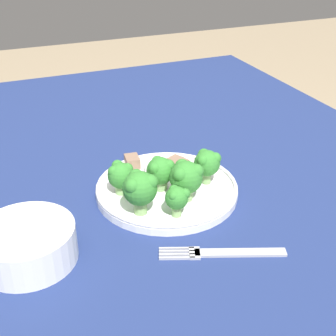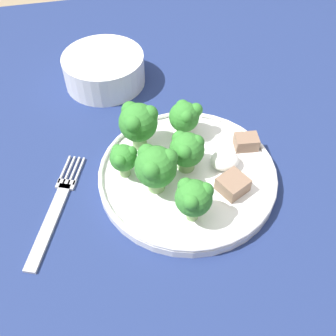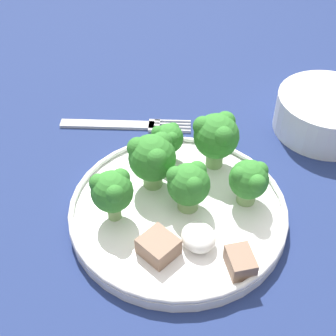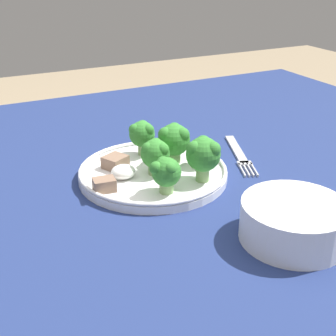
{
  "view_description": "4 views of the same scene",
  "coord_description": "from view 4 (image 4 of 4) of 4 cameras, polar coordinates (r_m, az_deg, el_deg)",
  "views": [
    {
      "loc": [
        -0.61,
        0.23,
        1.17
      ],
      "look_at": [
        -0.02,
        -0.01,
        0.81
      ],
      "focal_mm": 50.0,
      "sensor_mm": 36.0,
      "label": 1
    },
    {
      "loc": [
        -0.11,
        -0.33,
        1.16
      ],
      "look_at": [
        -0.04,
        -0.03,
        0.81
      ],
      "focal_mm": 42.0,
      "sensor_mm": 36.0,
      "label": 2
    },
    {
      "loc": [
        0.3,
        -0.14,
        1.14
      ],
      "look_at": [
        -0.03,
        -0.02,
        0.82
      ],
      "focal_mm": 50.0,
      "sensor_mm": 36.0,
      "label": 3
    },
    {
      "loc": [
        0.26,
        0.58,
        1.08
      ],
      "look_at": [
        -0.03,
        0.0,
        0.78
      ],
      "focal_mm": 50.0,
      "sensor_mm": 36.0,
      "label": 4
    }
  ],
  "objects": [
    {
      "name": "table",
      "position": [
        0.76,
        -2.07,
        -8.12
      ],
      "size": [
        1.34,
        1.03,
        0.76
      ],
      "color": "navy",
      "rests_on": "ground_plane"
    },
    {
      "name": "dinner_plate",
      "position": [
        0.73,
        -1.84,
        -0.56
      ],
      "size": [
        0.23,
        0.23,
        0.02
      ],
      "color": "white",
      "rests_on": "table"
    },
    {
      "name": "fork",
      "position": [
        0.82,
        8.68,
        1.65
      ],
      "size": [
        0.08,
        0.17,
        0.0
      ],
      "color": "#B2B2B7",
      "rests_on": "table"
    },
    {
      "name": "cream_bowl",
      "position": [
        0.59,
        15.06,
        -6.43
      ],
      "size": [
        0.13,
        0.13,
        0.05
      ],
      "color": "white",
      "rests_on": "table"
    },
    {
      "name": "broccoli_floret_near_rim_left",
      "position": [
        0.65,
        -0.47,
        -0.53
      ],
      "size": [
        0.04,
        0.04,
        0.05
      ],
      "color": "#7FA866",
      "rests_on": "dinner_plate"
    },
    {
      "name": "broccoli_floret_center_left",
      "position": [
        0.74,
        0.73,
        3.52
      ],
      "size": [
        0.05,
        0.05,
        0.06
      ],
      "color": "#7FA866",
      "rests_on": "dinner_plate"
    },
    {
      "name": "broccoli_floret_back_left",
      "position": [
        0.7,
        -1.56,
        1.76
      ],
      "size": [
        0.05,
        0.04,
        0.06
      ],
      "color": "#7FA866",
      "rests_on": "dinner_plate"
    },
    {
      "name": "broccoli_floret_front_left",
      "position": [
        0.68,
        4.32,
        1.73
      ],
      "size": [
        0.05,
        0.05,
        0.07
      ],
      "color": "#7FA866",
      "rests_on": "dinner_plate"
    },
    {
      "name": "broccoli_floret_center_back",
      "position": [
        0.77,
        -3.19,
        4.23
      ],
      "size": [
        0.04,
        0.04,
        0.06
      ],
      "color": "#7FA866",
      "rests_on": "dinner_plate"
    },
    {
      "name": "broccoli_floret_mid_cluster",
      "position": [
        0.74,
        4.19,
        2.55
      ],
      "size": [
        0.04,
        0.03,
        0.05
      ],
      "color": "#7FA866",
      "rests_on": "dinner_plate"
    },
    {
      "name": "meat_slice_front_slice",
      "position": [
        0.74,
        -6.45,
        0.74
      ],
      "size": [
        0.04,
        0.04,
        0.02
      ],
      "color": "#846651",
      "rests_on": "dinner_plate"
    },
    {
      "name": "meat_slice_middle_slice",
      "position": [
        0.67,
        -7.76,
        -2.04
      ],
      "size": [
        0.03,
        0.03,
        0.02
      ],
      "color": "#846651",
      "rests_on": "dinner_plate"
    },
    {
      "name": "sauce_dollop",
      "position": [
        0.7,
        -5.49,
        -0.46
      ],
      "size": [
        0.04,
        0.03,
        0.02
      ],
      "color": "white",
      "rests_on": "dinner_plate"
    }
  ]
}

